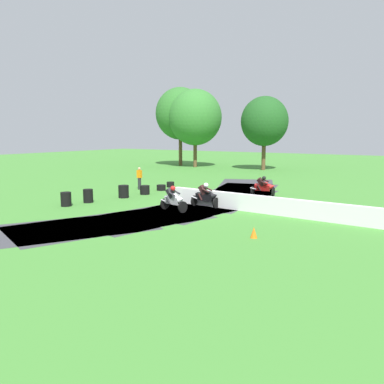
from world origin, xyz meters
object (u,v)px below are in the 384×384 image
track_marshal (139,178)px  traffic_cone (254,232)px  tire_stack_mid_a (88,196)px  motorcycle_trailing_red (264,186)px  tire_stack_extra_b (170,184)px  tire_stack_far (145,190)px  tire_stack_extra_a (161,188)px  motorcycle_chase_black (206,196)px  tire_stack_near (66,199)px  motorcycle_lead_white (174,199)px  tire_stack_mid_b (124,191)px

track_marshal → traffic_cone: track_marshal is taller
tire_stack_mid_a → track_marshal: 5.97m
motorcycle_trailing_red → track_marshal: track_marshal is taller
tire_stack_extra_b → traffic_cone: size_ratio=1.32×
tire_stack_far → tire_stack_extra_a: bearing=95.1°
motorcycle_chase_black → traffic_cone: size_ratio=3.82×
tire_stack_extra_a → track_marshal: size_ratio=0.40×
tire_stack_mid_a → traffic_cone: (11.55, -2.18, -0.18)m
tire_stack_near → traffic_cone: (11.73, -0.68, -0.18)m
track_marshal → traffic_cone: 14.88m
motorcycle_lead_white → tire_stack_extra_b: motorcycle_lead_white is taller
tire_stack_mid_a → tire_stack_extra_a: bearing=84.0°
tire_stack_far → tire_stack_mid_b: bearing=-98.6°
motorcycle_lead_white → tire_stack_mid_a: (-5.82, -0.54, -0.26)m
motorcycle_chase_black → tire_stack_far: motorcycle_chase_black is taller
tire_stack_extra_a → traffic_cone: size_ratio=1.48×
tire_stack_mid_a → tire_stack_mid_b: bearing=76.9°
tire_stack_far → traffic_cone: bearing=-31.1°
motorcycle_trailing_red → motorcycle_chase_black: bearing=-102.1°
motorcycle_chase_black → tire_stack_extra_b: bearing=138.4°
tire_stack_extra_a → tire_stack_extra_b: bearing=104.1°
tire_stack_extra_b → track_marshal: (-1.16, -2.27, 0.62)m
tire_stack_near → tire_stack_far: 5.86m
motorcycle_lead_white → tire_stack_mid_a: motorcycle_lead_white is taller
motorcycle_chase_black → track_marshal: bearing=155.5°
tire_stack_near → tire_stack_mid_a: bearing=83.3°
track_marshal → motorcycle_chase_black: bearing=-24.5°
tire_stack_near → tire_stack_extra_b: bearing=87.7°
track_marshal → tire_stack_far: bearing=-41.9°
traffic_cone → track_marshal: bearing=147.2°
motorcycle_lead_white → traffic_cone: bearing=-25.3°
motorcycle_trailing_red → tire_stack_mid_a: motorcycle_trailing_red is taller
motorcycle_chase_black → tire_stack_mid_b: size_ratio=2.10×
motorcycle_trailing_red → motorcycle_lead_white: bearing=-105.5°
motorcycle_trailing_red → tire_stack_near: bearing=-130.5°
motorcycle_chase_black → motorcycle_trailing_red: (1.18, 5.52, -0.03)m
tire_stack_far → tire_stack_extra_b: (-0.64, 3.88, -0.10)m
tire_stack_extra_a → tire_stack_far: bearing=-84.9°
motorcycle_chase_black → tire_stack_near: 7.89m
motorcycle_lead_white → tire_stack_near: bearing=-161.3°
tire_stack_far → tire_stack_extra_a: 2.10m
tire_stack_far → tire_stack_near: bearing=-100.1°
motorcycle_lead_white → motorcycle_chase_black: bearing=65.0°
motorcycle_lead_white → tire_stack_far: bearing=143.1°
tire_stack_mid_a → track_marshal: bearing=99.1°
tire_stack_far → track_marshal: size_ratio=0.40×
tire_stack_extra_a → tire_stack_extra_b: 1.84m
tire_stack_extra_a → tire_stack_mid_b: bearing=-91.3°
motorcycle_trailing_red → traffic_cone: (3.69, -10.09, -0.41)m
motorcycle_lead_white → tire_stack_far: motorcycle_lead_white is taller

